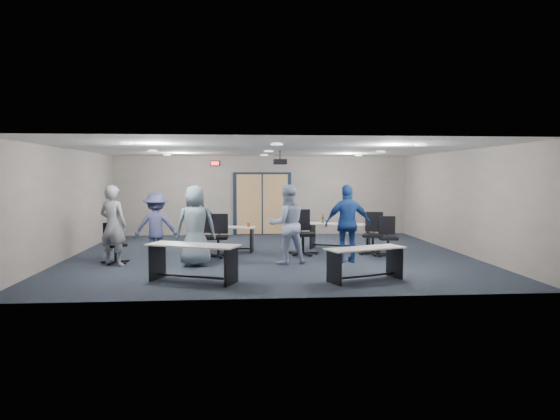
{
  "coord_description": "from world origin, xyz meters",
  "views": [
    {
      "loc": [
        -0.75,
        -12.65,
        2.05
      ],
      "look_at": [
        0.24,
        -0.3,
        1.18
      ],
      "focal_mm": 32.0,
      "sensor_mm": 36.0,
      "label": 1
    }
  ],
  "objects": [
    {
      "name": "table_back_left",
      "position": [
        -1.17,
        0.66,
        0.46
      ],
      "size": [
        1.72,
        0.78,
        0.78
      ],
      "rotation": [
        0.0,
        0.0,
        -0.14
      ],
      "color": "#B3B1A9",
      "rests_on": "floor"
    },
    {
      "name": "chair_loose_right",
      "position": [
        2.97,
        -0.39,
        0.5
      ],
      "size": [
        0.7,
        0.7,
        1.0
      ],
      "primitive_type": null,
      "rotation": [
        0.0,
        0.0,
        -0.12
      ],
      "color": "black",
      "rests_on": "floor"
    },
    {
      "name": "table_back_right",
      "position": [
        1.99,
        0.89,
        0.49
      ],
      "size": [
        1.85,
        1.19,
        0.98
      ],
      "rotation": [
        0.0,
        0.0,
        -0.37
      ],
      "color": "#B3B1A9",
      "rests_on": "floor"
    },
    {
      "name": "right_wall",
      "position": [
        5.0,
        0.0,
        1.35
      ],
      "size": [
        0.04,
        9.0,
        2.7
      ],
      "primitive_type": "cube",
      "color": "slate",
      "rests_on": "floor"
    },
    {
      "name": "ceiling",
      "position": [
        0.0,
        0.0,
        2.7
      ],
      "size": [
        10.0,
        9.0,
        0.04
      ],
      "primitive_type": "cube",
      "color": "silver",
      "rests_on": "back_wall"
    },
    {
      "name": "ceiling_can_lights",
      "position": [
        0.0,
        0.25,
        2.67
      ],
      "size": [
        6.24,
        5.74,
        0.02
      ],
      "primitive_type": null,
      "color": "silver",
      "rests_on": "ceiling"
    },
    {
      "name": "table_front_left",
      "position": [
        -1.66,
        -3.06,
        0.49
      ],
      "size": [
        1.88,
        1.24,
        0.72
      ],
      "rotation": [
        0.0,
        0.0,
        -0.4
      ],
      "color": "#B3B1A9",
      "rests_on": "floor"
    },
    {
      "name": "exit_sign",
      "position": [
        -1.6,
        4.44,
        2.45
      ],
      "size": [
        0.32,
        0.07,
        0.18
      ],
      "color": "black",
      "rests_on": "back_wall"
    },
    {
      "name": "ceiling_projector",
      "position": [
        0.3,
        0.5,
        2.4
      ],
      "size": [
        0.35,
        0.32,
        0.37
      ],
      "color": "black",
      "rests_on": "ceiling"
    },
    {
      "name": "person_gray",
      "position": [
        -3.62,
        -1.17,
        0.92
      ],
      "size": [
        0.78,
        0.66,
        1.83
      ],
      "primitive_type": "imported",
      "rotation": [
        0.0,
        0.0,
        2.75
      ],
      "color": "gray",
      "rests_on": "floor"
    },
    {
      "name": "chair_back_c",
      "position": [
        0.85,
        0.0,
        0.58
      ],
      "size": [
        0.81,
        0.81,
        1.16
      ],
      "primitive_type": null,
      "rotation": [
        0.0,
        0.0,
        0.12
      ],
      "color": "black",
      "rests_on": "floor"
    },
    {
      "name": "person_plaid",
      "position": [
        -1.76,
        -1.36,
        0.92
      ],
      "size": [
        0.9,
        0.6,
        1.83
      ],
      "primitive_type": "imported",
      "rotation": [
        0.0,
        0.0,
        3.16
      ],
      "color": "slate",
      "rests_on": "floor"
    },
    {
      "name": "chair_back_d",
      "position": [
        2.65,
        -0.12,
        0.55
      ],
      "size": [
        0.89,
        0.89,
        1.09
      ],
      "primitive_type": null,
      "rotation": [
        0.0,
        0.0,
        -0.38
      ],
      "color": "black",
      "rests_on": "floor"
    },
    {
      "name": "chair_back_b",
      "position": [
        -1.31,
        -0.16,
        0.54
      ],
      "size": [
        0.72,
        0.72,
        1.07
      ],
      "primitive_type": null,
      "rotation": [
        0.0,
        0.0,
        -0.07
      ],
      "color": "black",
      "rests_on": "floor"
    },
    {
      "name": "front_wall",
      "position": [
        0.0,
        -4.5,
        1.35
      ],
      "size": [
        10.0,
        0.04,
        2.7
      ],
      "primitive_type": "cube",
      "color": "slate",
      "rests_on": "floor"
    },
    {
      "name": "double_door",
      "position": [
        0.0,
        4.46,
        1.05
      ],
      "size": [
        2.0,
        0.07,
        2.2
      ],
      "color": "black",
      "rests_on": "back_wall"
    },
    {
      "name": "person_navy",
      "position": [
        1.76,
        -1.17,
        0.92
      ],
      "size": [
        1.08,
        0.47,
        1.83
      ],
      "primitive_type": "imported",
      "rotation": [
        0.0,
        0.0,
        3.16
      ],
      "color": "navy",
      "rests_on": "floor"
    },
    {
      "name": "left_wall",
      "position": [
        -5.0,
        0.0,
        1.35
      ],
      "size": [
        0.04,
        9.0,
        2.7
      ],
      "primitive_type": "cube",
      "color": "slate",
      "rests_on": "floor"
    },
    {
      "name": "person_lightblue",
      "position": [
        0.32,
        -1.24,
        0.92
      ],
      "size": [
        1.01,
        0.86,
        1.83
      ],
      "primitive_type": "imported",
      "rotation": [
        0.0,
        0.0,
        3.35
      ],
      "color": "#9FAFD3",
      "rests_on": "floor"
    },
    {
      "name": "person_back",
      "position": [
        -2.78,
        -0.47,
        0.81
      ],
      "size": [
        1.06,
        0.63,
        1.63
      ],
      "primitive_type": "imported",
      "rotation": [
        0.0,
        0.0,
        3.16
      ],
      "color": "#3D406F",
      "rests_on": "floor"
    },
    {
      "name": "chair_loose_left",
      "position": [
        -3.65,
        -0.91,
        0.47
      ],
      "size": [
        0.83,
        0.83,
        0.94
      ],
      "primitive_type": null,
      "rotation": [
        0.0,
        0.0,
        0.63
      ],
      "color": "black",
      "rests_on": "floor"
    },
    {
      "name": "floor",
      "position": [
        0.0,
        0.0,
        0.0
      ],
      "size": [
        10.0,
        10.0,
        0.0
      ],
      "primitive_type": "plane",
      "color": "#1B212C",
      "rests_on": "ground"
    },
    {
      "name": "table_front_right",
      "position": [
        1.67,
        -3.22,
        0.44
      ],
      "size": [
        1.67,
        1.05,
        0.64
      ],
      "rotation": [
        0.0,
        0.0,
        0.36
      ],
      "color": "#B3B1A9",
      "rests_on": "floor"
    },
    {
      "name": "chair_back_a",
      "position": [
        -1.73,
        -0.22,
        0.56
      ],
      "size": [
        0.74,
        0.74,
        1.12
      ],
      "primitive_type": null,
      "rotation": [
        0.0,
        0.0,
        -0.06
      ],
      "color": "black",
      "rests_on": "floor"
    },
    {
      "name": "back_wall",
      "position": [
        0.0,
        4.5,
        1.35
      ],
      "size": [
        10.0,
        0.04,
        2.7
      ],
      "primitive_type": "cube",
      "color": "slate",
      "rests_on": "floor"
    }
  ]
}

